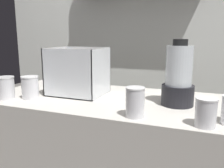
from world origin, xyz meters
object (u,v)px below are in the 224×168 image
at_px(blender_pitcher, 178,78).
at_px(juice_cup_pomegranate_far_left, 6,89).
at_px(carrot_display_bin, 79,80).
at_px(juice_cup_orange_middle, 135,104).
at_px(juice_cup_pomegranate_left, 30,89).
at_px(juice_cup_beet_right, 206,114).

bearing_deg(blender_pitcher, juice_cup_pomegranate_far_left, -166.47).
height_order(carrot_display_bin, juice_cup_orange_middle, carrot_display_bin).
distance_m(blender_pitcher, juice_cup_orange_middle, 0.30).
height_order(juice_cup_pomegranate_left, juice_cup_orange_middle, juice_cup_orange_middle).
bearing_deg(juice_cup_pomegranate_left, blender_pitcher, 12.10).
distance_m(juice_cup_pomegranate_left, juice_cup_beet_right, 0.90).
bearing_deg(juice_cup_pomegranate_left, juice_cup_beet_right, -6.27).
height_order(juice_cup_pomegranate_far_left, juice_cup_orange_middle, juice_cup_orange_middle).
xyz_separation_m(carrot_display_bin, juice_cup_orange_middle, (0.42, -0.28, -0.03)).
relative_size(juice_cup_orange_middle, juice_cup_beet_right, 1.15).
distance_m(juice_cup_pomegranate_left, juice_cup_orange_middle, 0.62).
bearing_deg(carrot_display_bin, blender_pitcher, -2.88).
bearing_deg(juice_cup_pomegranate_left, carrot_display_bin, 44.67).
xyz_separation_m(juice_cup_pomegranate_left, juice_cup_beet_right, (0.89, -0.10, -0.00)).
xyz_separation_m(blender_pitcher, juice_cup_pomegranate_far_left, (-0.88, -0.21, -0.08)).
bearing_deg(juice_cup_pomegranate_far_left, carrot_display_bin, 37.41).
bearing_deg(juice_cup_pomegranate_far_left, blender_pitcher, 13.53).
relative_size(blender_pitcher, juice_cup_beet_right, 2.89).
bearing_deg(juice_cup_pomegranate_far_left, juice_cup_pomegranate_left, 22.09).
bearing_deg(juice_cup_pomegranate_far_left, juice_cup_orange_middle, -2.95).
bearing_deg(juice_cup_beet_right, juice_cup_orange_middle, 177.72).
xyz_separation_m(blender_pitcher, juice_cup_beet_right, (0.13, -0.26, -0.09)).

